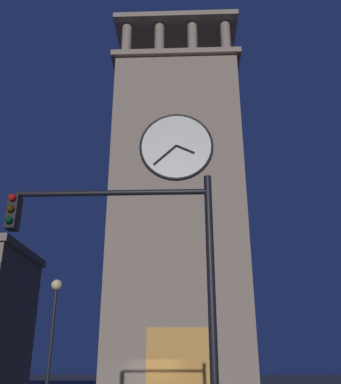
% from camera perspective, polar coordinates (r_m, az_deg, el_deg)
% --- Properties ---
extents(clocktower, '(8.80, 9.15, 28.46)m').
position_cam_1_polar(clocktower, '(29.20, 1.01, -3.59)').
color(clocktower, gray).
rests_on(clocktower, ground_plane).
extents(traffic_signal_mid, '(4.33, 0.41, 5.95)m').
position_cam_1_polar(traffic_signal_mid, '(8.75, -3.90, -9.52)').
color(traffic_signal_mid, black).
rests_on(traffic_signal_mid, ground_plane).
extents(street_lamp, '(0.44, 0.44, 5.48)m').
position_cam_1_polar(street_lamp, '(18.62, -15.32, -16.27)').
color(street_lamp, black).
rests_on(street_lamp, ground_plane).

